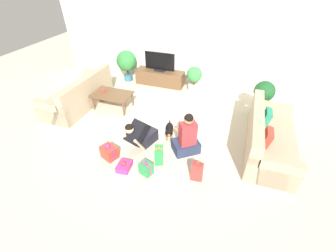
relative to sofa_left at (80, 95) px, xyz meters
name	(u,v)px	position (x,y,z in m)	size (l,w,h in m)	color
ground_plane	(157,131)	(2.40, -0.44, -0.30)	(16.00, 16.00, 0.00)	beige
wall_back	(188,43)	(2.40, 2.19, 1.00)	(8.40, 0.06, 2.60)	white
sofa_left	(80,95)	(0.00, 0.00, 0.00)	(0.89, 2.09, 0.85)	tan
sofa_right	(268,138)	(4.80, -0.30, 0.00)	(0.89, 2.09, 0.85)	tan
coffee_table	(112,95)	(0.91, 0.16, 0.08)	(1.02, 0.64, 0.42)	brown
tv_console	(160,78)	(1.61, 1.90, -0.07)	(1.52, 0.44, 0.46)	brown
tv	(160,63)	(1.61, 1.90, 0.41)	(0.94, 0.20, 0.58)	black
potted_plant_back_left	(127,62)	(0.50, 1.85, 0.33)	(0.64, 0.64, 0.98)	#336B84
potted_plant_back_right	(194,77)	(2.73, 1.85, 0.14)	(0.46, 0.46, 0.75)	beige
potted_plant_corner_right	(264,94)	(4.65, 1.10, 0.29)	(0.51, 0.51, 0.91)	#4C4C51
person_kneeling	(141,135)	(2.28, -1.05, 0.02)	(0.53, 0.81, 0.76)	#23232D
person_sitting	(187,138)	(3.23, -0.89, 0.05)	(0.66, 0.63, 0.96)	#283351
dog	(169,130)	(2.77, -0.62, -0.04)	(0.27, 0.56, 0.38)	black
gift_box_a	(146,169)	(2.68, -1.72, -0.18)	(0.28, 0.25, 0.30)	#2D934C
gift_box_b	(124,166)	(2.23, -1.75, -0.24)	(0.26, 0.32, 0.18)	#CC3389
gift_box_c	(159,155)	(2.79, -1.34, -0.14)	(0.24, 0.31, 0.37)	#2D934C
gift_box_d	(109,152)	(1.80, -1.56, -0.16)	(0.37, 0.34, 0.34)	red
gift_bag_a	(197,172)	(3.61, -1.56, -0.10)	(0.22, 0.15, 0.41)	red
mug	(104,91)	(0.67, 0.16, 0.17)	(0.12, 0.08, 0.09)	#B23D38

